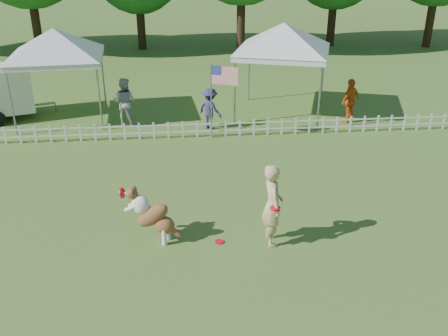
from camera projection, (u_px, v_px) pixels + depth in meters
name	position (u px, v px, depth m)	size (l,w,h in m)	color
ground	(222.00, 250.00, 11.20)	(120.00, 120.00, 0.00)	#3C6720
picket_fence	(204.00, 129.00, 17.40)	(22.00, 0.08, 0.60)	silver
handler	(272.00, 205.00, 11.10)	(0.71, 0.47, 1.95)	tan
dog	(154.00, 216.00, 11.29)	(1.27, 0.42, 1.32)	brown
frisbee_on_turf	(219.00, 242.00, 11.48)	(0.22, 0.22, 0.02)	red
canopy_tent_left	(59.00, 76.00, 18.58)	(3.24, 3.24, 3.35)	silver
canopy_tent_right	(282.00, 71.00, 19.14)	(3.34, 3.34, 3.45)	silver
flag_pole	(211.00, 102.00, 16.90)	(1.01, 0.10, 2.62)	gray
spectator_a	(125.00, 102.00, 18.28)	(0.87, 0.68, 1.79)	#9F9FA4
spectator_b	(210.00, 109.00, 18.00)	(0.97, 0.56, 1.51)	navy
spectator_c	(350.00, 101.00, 18.60)	(0.98, 0.41, 1.67)	#D26018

